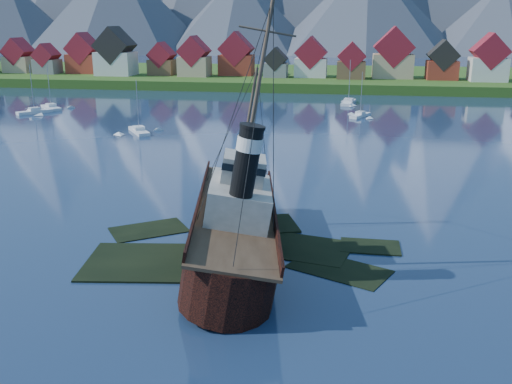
% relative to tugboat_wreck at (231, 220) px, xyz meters
% --- Properties ---
extents(ground, '(1400.00, 1400.00, 0.00)m').
position_rel_tugboat_wreck_xyz_m(ground, '(-1.19, -1.92, -3.22)').
color(ground, '#192B48').
rests_on(ground, ground).
extents(shoal, '(31.71, 21.24, 1.14)m').
position_rel_tugboat_wreck_xyz_m(shoal, '(0.58, 0.23, -3.56)').
color(shoal, black).
rests_on(shoal, ground).
extents(shore_bank, '(600.00, 80.00, 3.20)m').
position_rel_tugboat_wreck_xyz_m(shore_bank, '(-1.19, 168.08, -3.22)').
color(shore_bank, '#254413').
rests_on(shore_bank, ground).
extents(seawall, '(600.00, 2.50, 2.00)m').
position_rel_tugboat_wreck_xyz_m(seawall, '(-1.19, 130.08, -3.22)').
color(seawall, '#3F3D38').
rests_on(seawall, ground).
extents(town, '(250.96, 16.69, 17.30)m').
position_rel_tugboat_wreck_xyz_m(town, '(-34.31, 150.26, 5.77)').
color(town, maroon).
rests_on(town, ground).
extents(tugboat_wreck, '(7.53, 32.42, 25.69)m').
position_rel_tugboat_wreck_xyz_m(tugboat_wreck, '(0.00, 0.00, 0.00)').
color(tugboat_wreck, black).
rests_on(tugboat_wreck, ground).
extents(sailboat_a, '(7.10, 8.92, 11.26)m').
position_rel_tugboat_wreck_xyz_m(sailboat_a, '(-31.48, 57.93, -2.97)').
color(sailboat_a, silver).
rests_on(sailboat_a, ground).
extents(sailboat_b, '(6.95, 8.03, 12.37)m').
position_rel_tugboat_wreck_xyz_m(sailboat_b, '(-66.07, 77.77, -2.93)').
color(sailboat_b, silver).
rests_on(sailboat_b, ground).
extents(sailboat_c, '(8.48, 8.01, 12.03)m').
position_rel_tugboat_wreck_xyz_m(sailboat_c, '(-65.59, 85.11, -2.95)').
color(sailboat_c, silver).
rests_on(sailboat_c, ground).
extents(sailboat_e, '(4.18, 10.99, 12.43)m').
position_rel_tugboat_wreck_xyz_m(sailboat_e, '(10.58, 107.58, -2.95)').
color(sailboat_e, silver).
rests_on(sailboat_e, ground).
extents(sailboat_f, '(5.24, 7.83, 11.05)m').
position_rel_tugboat_wreck_xyz_m(sailboat_f, '(13.57, 85.83, -2.96)').
color(sailboat_f, silver).
rests_on(sailboat_f, ground).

